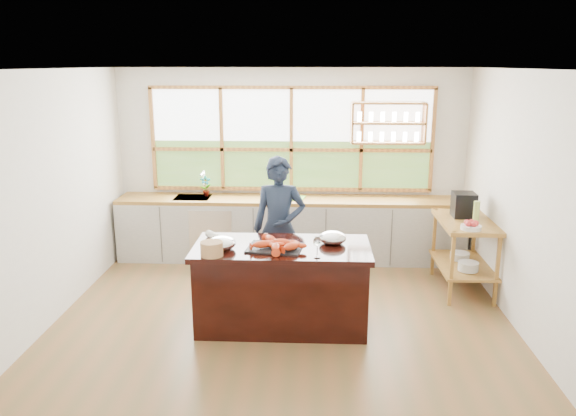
# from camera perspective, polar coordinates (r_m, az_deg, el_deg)

# --- Properties ---
(ground_plane) EXTENTS (5.00, 5.00, 0.00)m
(ground_plane) POSITION_cam_1_polar(r_m,az_deg,el_deg) (6.41, -0.50, -10.97)
(ground_plane) COLOR brown
(room_shell) EXTENTS (5.02, 4.52, 2.71)m
(room_shell) POSITION_cam_1_polar(r_m,az_deg,el_deg) (6.37, -0.07, 5.45)
(room_shell) COLOR silver
(room_shell) RESTS_ON ground_plane
(back_counter) EXTENTS (4.90, 0.63, 0.90)m
(back_counter) POSITION_cam_1_polar(r_m,az_deg,el_deg) (8.06, 0.11, -2.09)
(back_counter) COLOR beige
(back_counter) RESTS_ON ground_plane
(right_shelf_unit) EXTENTS (0.62, 1.10, 0.90)m
(right_shelf_unit) POSITION_cam_1_polar(r_m,az_deg,el_deg) (7.25, 17.49, -3.46)
(right_shelf_unit) COLOR #AD772E
(right_shelf_unit) RESTS_ON ground_plane
(island) EXTENTS (1.85, 0.90, 0.90)m
(island) POSITION_cam_1_polar(r_m,az_deg,el_deg) (6.04, -0.62, -7.89)
(island) COLOR black
(island) RESTS_ON ground_plane
(cook) EXTENTS (0.64, 0.43, 1.71)m
(cook) POSITION_cam_1_polar(r_m,az_deg,el_deg) (6.67, -0.89, -2.04)
(cook) COLOR #182235
(cook) RESTS_ON ground_plane
(potted_plant) EXTENTS (0.18, 0.14, 0.30)m
(potted_plant) POSITION_cam_1_polar(r_m,az_deg,el_deg) (8.11, -8.38, 2.20)
(potted_plant) COLOR slate
(potted_plant) RESTS_ON back_counter
(cutting_board) EXTENTS (0.45, 0.37, 0.01)m
(cutting_board) POSITION_cam_1_polar(r_m,az_deg,el_deg) (7.94, 0.20, 1.04)
(cutting_board) COLOR #67C239
(cutting_board) RESTS_ON back_counter
(espresso_machine) EXTENTS (0.27, 0.29, 0.30)m
(espresso_machine) POSITION_cam_1_polar(r_m,az_deg,el_deg) (7.29, 17.42, 0.31)
(espresso_machine) COLOR black
(espresso_machine) RESTS_ON right_shelf_unit
(wine_bottle) EXTENTS (0.09, 0.09, 0.29)m
(wine_bottle) POSITION_cam_1_polar(r_m,az_deg,el_deg) (6.95, 18.57, -0.51)
(wine_bottle) COLOR #A3C156
(wine_bottle) RESTS_ON right_shelf_unit
(fruit_bowl) EXTENTS (0.24, 0.24, 0.11)m
(fruit_bowl) POSITION_cam_1_polar(r_m,az_deg,el_deg) (6.78, 18.11, -1.73)
(fruit_bowl) COLOR silver
(fruit_bowl) RESTS_ON right_shelf_unit
(slate_board) EXTENTS (0.60, 0.47, 0.02)m
(slate_board) POSITION_cam_1_polar(r_m,az_deg,el_deg) (5.80, -1.37, -4.07)
(slate_board) COLOR black
(slate_board) RESTS_ON island
(lobster_pile) EXTENTS (0.52, 0.48, 0.08)m
(lobster_pile) POSITION_cam_1_polar(r_m,az_deg,el_deg) (5.75, -1.17, -3.70)
(lobster_pile) COLOR red
(lobster_pile) RESTS_ON slate_board
(mixing_bowl_left) EXTENTS (0.29, 0.29, 0.14)m
(mixing_bowl_left) POSITION_cam_1_polar(r_m,az_deg,el_deg) (5.81, -6.75, -3.58)
(mixing_bowl_left) COLOR silver
(mixing_bowl_left) RESTS_ON island
(mixing_bowl_right) EXTENTS (0.29, 0.29, 0.14)m
(mixing_bowl_right) POSITION_cam_1_polar(r_m,az_deg,el_deg) (5.97, 4.55, -3.04)
(mixing_bowl_right) COLOR silver
(mixing_bowl_right) RESTS_ON island
(wine_glass) EXTENTS (0.08, 0.08, 0.22)m
(wine_glass) POSITION_cam_1_polar(r_m,az_deg,el_deg) (5.49, 2.99, -3.48)
(wine_glass) COLOR silver
(wine_glass) RESTS_ON island
(wicker_basket) EXTENTS (0.23, 0.23, 0.14)m
(wicker_basket) POSITION_cam_1_polar(r_m,az_deg,el_deg) (5.62, -7.75, -4.13)
(wicker_basket) COLOR tan
(wicker_basket) RESTS_ON island
(parchment_roll) EXTENTS (0.25, 0.29, 0.08)m
(parchment_roll) POSITION_cam_1_polar(r_m,az_deg,el_deg) (6.11, -7.44, -2.92)
(parchment_roll) COLOR silver
(parchment_roll) RESTS_ON island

